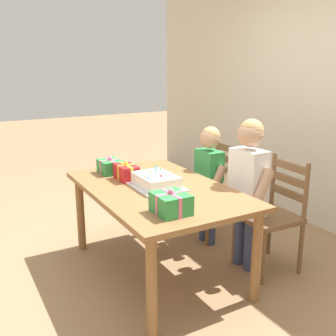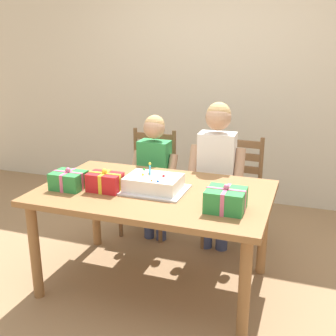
{
  "view_description": "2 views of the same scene",
  "coord_description": "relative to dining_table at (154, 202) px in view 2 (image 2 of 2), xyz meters",
  "views": [
    {
      "loc": [
        2.56,
        -1.35,
        1.64
      ],
      "look_at": [
        -0.01,
        0.1,
        0.86
      ],
      "focal_mm": 41.87,
      "sensor_mm": 36.0,
      "label": 1
    },
    {
      "loc": [
        0.97,
        -2.45,
        1.69
      ],
      "look_at": [
        0.05,
        0.13,
        0.85
      ],
      "focal_mm": 44.19,
      "sensor_mm": 36.0,
      "label": 2
    }
  ],
  "objects": [
    {
      "name": "dining_table",
      "position": [
        0.0,
        0.0,
        0.0
      ],
      "size": [
        1.56,
        0.98,
        0.73
      ],
      "color": "olive",
      "rests_on": "ground"
    },
    {
      "name": "gift_box_corner_small",
      "position": [
        -0.56,
        -0.16,
        0.14
      ],
      "size": [
        0.22,
        0.18,
        0.15
      ],
      "color": "#2D8E42",
      "rests_on": "dining_table"
    },
    {
      "name": "child_older",
      "position": [
        0.27,
        0.67,
        0.12
      ],
      "size": [
        0.46,
        0.26,
        1.24
      ],
      "color": "#38426B",
      "rests_on": "ground"
    },
    {
      "name": "child_younger",
      "position": [
        -0.26,
        0.67,
        0.04
      ],
      "size": [
        0.4,
        0.23,
        1.11
      ],
      "color": "#38426B",
      "rests_on": "ground"
    },
    {
      "name": "gift_box_beside_cake",
      "position": [
        -0.31,
        -0.12,
        0.15
      ],
      "size": [
        0.23,
        0.15,
        0.16
      ],
      "color": "red",
      "rests_on": "dining_table"
    },
    {
      "name": "birthday_cake",
      "position": [
        -0.0,
        -0.01,
        0.13
      ],
      "size": [
        0.44,
        0.34,
        0.19
      ],
      "color": "silver",
      "rests_on": "dining_table"
    },
    {
      "name": "gift_box_red_large",
      "position": [
        0.53,
        -0.18,
        0.15
      ],
      "size": [
        0.24,
        0.21,
        0.17
      ],
      "color": "#2D8E42",
      "rests_on": "dining_table"
    },
    {
      "name": "ground_plane",
      "position": [
        0.0,
        0.0,
        -0.64
      ],
      "size": [
        20.0,
        20.0,
        0.0
      ],
      "primitive_type": "plane",
      "color": "#997551"
    },
    {
      "name": "back_wall",
      "position": [
        0.01,
        1.93,
        0.66
      ],
      "size": [
        6.4,
        0.11,
        2.6
      ],
      "color": "beige",
      "rests_on": "ground"
    },
    {
      "name": "chair_right",
      "position": [
        0.39,
        0.86,
        -0.17
      ],
      "size": [
        0.44,
        0.44,
        0.92
      ],
      "color": "brown",
      "rests_on": "ground"
    },
    {
      "name": "chair_left",
      "position": [
        -0.39,
        0.86,
        -0.17
      ],
      "size": [
        0.43,
        0.43,
        0.92
      ],
      "color": "brown",
      "rests_on": "ground"
    }
  ]
}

